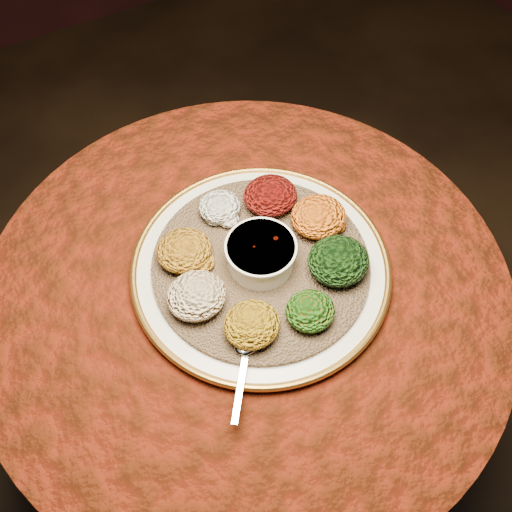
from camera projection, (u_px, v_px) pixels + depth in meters
table at (247, 328)px, 1.17m from camera, size 0.96×0.96×0.73m
platter at (261, 267)px, 1.03m from camera, size 0.60×0.60×0.02m
injera at (261, 264)px, 1.02m from camera, size 0.41×0.41×0.01m
stew_bowl at (261, 253)px, 0.99m from camera, size 0.13×0.13×0.05m
spoon at (246, 352)px, 0.91m from camera, size 0.10×0.12×0.01m
portion_ayib at (220, 207)px, 1.06m from camera, size 0.08×0.08×0.04m
portion_kitfo at (270, 196)px, 1.07m from camera, size 0.10×0.10×0.05m
portion_tikil at (318, 216)px, 1.04m from camera, size 0.10×0.10×0.05m
portion_gomen at (338, 261)px, 0.99m from camera, size 0.11×0.10×0.05m
portion_mixveg at (310, 311)px, 0.94m from camera, size 0.08×0.08×0.04m
portion_kik at (252, 324)px, 0.92m from camera, size 0.09×0.09×0.05m
portion_timatim at (196, 296)px, 0.95m from camera, size 0.10×0.10×0.05m
portion_shiro at (184, 250)px, 1.00m from camera, size 0.10×0.09×0.05m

